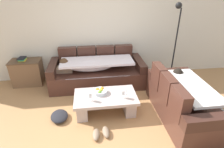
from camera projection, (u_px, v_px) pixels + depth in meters
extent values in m
plane|color=#AD7B4C|center=(110.00, 128.00, 3.26)|extent=(14.00, 14.00, 0.00)
cube|color=beige|center=(99.00, 26.00, 4.55)|extent=(9.00, 0.10, 2.70)
cube|color=#49291F|center=(98.00, 77.00, 4.57)|extent=(2.26, 0.92, 0.42)
cube|color=#49291F|center=(68.00, 56.00, 4.62)|extent=(0.45, 0.16, 0.46)
cube|color=#49291F|center=(87.00, 55.00, 4.67)|extent=(0.45, 0.16, 0.46)
cube|color=#49291F|center=(105.00, 54.00, 4.73)|extent=(0.45, 0.16, 0.46)
cube|color=#49291F|center=(123.00, 54.00, 4.78)|extent=(0.45, 0.16, 0.46)
cube|color=#3A2019|center=(53.00, 68.00, 4.30)|extent=(0.18, 0.92, 0.20)
cube|color=#3A2019|center=(139.00, 63.00, 4.55)|extent=(0.18, 0.92, 0.20)
cube|color=gray|center=(65.00, 69.00, 4.35)|extent=(0.36, 0.28, 0.11)
sphere|color=beige|center=(64.00, 64.00, 4.24)|extent=(0.21, 0.21, 0.21)
sphere|color=#4C331E|center=(64.00, 62.00, 4.23)|extent=(0.20, 0.20, 0.20)
ellipsoid|color=silver|center=(91.00, 65.00, 4.35)|extent=(1.10, 0.44, 0.28)
cube|color=silver|center=(97.00, 61.00, 4.30)|extent=(1.70, 0.60, 0.05)
cube|color=silver|center=(99.00, 85.00, 4.17)|extent=(1.44, 0.04, 0.38)
cube|color=#49291F|center=(183.00, 106.00, 3.48)|extent=(0.92, 1.74, 0.42)
cube|color=#49291F|center=(179.00, 103.00, 2.83)|extent=(0.16, 0.43, 0.46)
cube|color=#49291F|center=(168.00, 88.00, 3.24)|extent=(0.16, 0.43, 0.46)
cube|color=#49291F|center=(158.00, 76.00, 3.65)|extent=(0.16, 0.43, 0.46)
cube|color=#3A2019|center=(213.00, 122.00, 2.65)|extent=(0.92, 0.18, 0.20)
cube|color=#3A2019|center=(169.00, 74.00, 4.03)|extent=(0.92, 0.18, 0.20)
cube|color=#4C4C56|center=(174.00, 81.00, 3.82)|extent=(0.28, 0.36, 0.11)
sphere|color=tan|center=(178.00, 74.00, 3.75)|extent=(0.21, 0.21, 0.21)
sphere|color=black|center=(178.00, 73.00, 3.74)|extent=(0.20, 0.20, 0.20)
ellipsoid|color=silver|center=(192.00, 94.00, 3.24)|extent=(0.44, 0.82, 0.28)
cube|color=silver|center=(192.00, 86.00, 3.29)|extent=(0.60, 1.27, 0.05)
cube|color=silver|center=(205.00, 104.00, 3.53)|extent=(0.04, 1.08, 0.38)
cube|color=#BCAAA5|center=(106.00, 97.00, 3.52)|extent=(1.20, 0.68, 0.06)
cube|color=#BCAAA5|center=(82.00, 107.00, 3.56)|extent=(0.20, 0.54, 0.32)
cube|color=#BCAAA5|center=(128.00, 103.00, 3.66)|extent=(0.20, 0.54, 0.32)
cylinder|color=silver|center=(100.00, 92.00, 3.57)|extent=(0.28, 0.28, 0.07)
sphere|color=#66A72E|center=(100.00, 92.00, 3.50)|extent=(0.08, 0.08, 0.08)
sphere|color=gold|center=(101.00, 90.00, 3.56)|extent=(0.08, 0.08, 0.08)
sphere|color=orange|center=(97.00, 90.00, 3.59)|extent=(0.08, 0.08, 0.08)
sphere|color=orange|center=(102.00, 89.00, 3.62)|extent=(0.08, 0.08, 0.08)
cylinder|color=silver|center=(90.00, 100.00, 3.36)|extent=(0.06, 0.06, 0.01)
cylinder|color=silver|center=(90.00, 99.00, 3.34)|extent=(0.01, 0.01, 0.07)
cylinder|color=silver|center=(90.00, 95.00, 3.31)|extent=(0.07, 0.07, 0.08)
cylinder|color=silver|center=(123.00, 98.00, 3.44)|extent=(0.06, 0.06, 0.01)
cylinder|color=silver|center=(123.00, 96.00, 3.42)|extent=(0.01, 0.01, 0.07)
cylinder|color=silver|center=(123.00, 92.00, 3.39)|extent=(0.07, 0.07, 0.08)
cube|color=white|center=(119.00, 92.00, 3.63)|extent=(0.31, 0.25, 0.01)
cube|color=brown|center=(28.00, 73.00, 4.54)|extent=(0.70, 0.42, 0.62)
cube|color=brown|center=(25.00, 61.00, 4.40)|extent=(0.72, 0.44, 0.02)
cube|color=gold|center=(23.00, 60.00, 4.39)|extent=(0.16, 0.21, 0.03)
cube|color=#338C59|center=(22.00, 59.00, 4.36)|extent=(0.15, 0.22, 0.03)
cube|color=black|center=(22.00, 58.00, 4.36)|extent=(0.18, 0.23, 0.02)
cylinder|color=black|center=(170.00, 79.00, 4.87)|extent=(0.28, 0.28, 0.02)
cylinder|color=black|center=(175.00, 47.00, 4.45)|extent=(0.03, 0.03, 1.80)
sphere|color=black|center=(179.00, 5.00, 3.91)|extent=(0.14, 0.14, 0.14)
ellipsoid|color=#8C7259|center=(96.00, 135.00, 3.06)|extent=(0.14, 0.28, 0.09)
ellipsoid|color=#8C7259|center=(106.00, 132.00, 3.12)|extent=(0.14, 0.28, 0.09)
ellipsoid|color=#232328|center=(59.00, 116.00, 3.46)|extent=(0.38, 0.45, 0.12)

